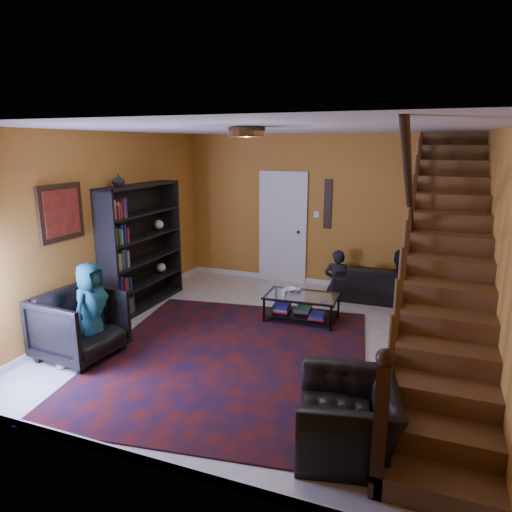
# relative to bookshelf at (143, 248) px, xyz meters

# --- Properties ---
(floor) EXTENTS (5.50, 5.50, 0.00)m
(floor) POSITION_rel_bookshelf_xyz_m (2.40, -0.60, -0.96)
(floor) COLOR beige
(floor) RESTS_ON ground
(room) EXTENTS (5.50, 5.50, 5.50)m
(room) POSITION_rel_bookshelf_xyz_m (1.07, 0.73, -0.91)
(room) COLOR #B66728
(room) RESTS_ON ground
(staircase) EXTENTS (0.95, 5.02, 3.18)m
(staircase) POSITION_rel_bookshelf_xyz_m (4.53, -0.60, 0.43)
(staircase) COLOR brown
(staircase) RESTS_ON floor
(bookshelf) EXTENTS (0.35, 1.80, 2.00)m
(bookshelf) POSITION_rel_bookshelf_xyz_m (0.00, 0.00, 0.00)
(bookshelf) COLOR black
(bookshelf) RESTS_ON floor
(door) EXTENTS (0.82, 0.05, 2.05)m
(door) POSITION_rel_bookshelf_xyz_m (1.70, 2.12, 0.06)
(door) COLOR silver
(door) RESTS_ON floor
(framed_picture) EXTENTS (0.04, 0.74, 0.74)m
(framed_picture) POSITION_rel_bookshelf_xyz_m (-0.17, -1.50, 0.79)
(framed_picture) COLOR maroon
(framed_picture) RESTS_ON room
(wall_hanging) EXTENTS (0.14, 0.03, 0.90)m
(wall_hanging) POSITION_rel_bookshelf_xyz_m (2.55, 2.13, 0.59)
(wall_hanging) COLOR black
(wall_hanging) RESTS_ON room
(ceiling_fixture) EXTENTS (0.40, 0.40, 0.10)m
(ceiling_fixture) POSITION_rel_bookshelf_xyz_m (2.40, -1.40, 1.78)
(ceiling_fixture) COLOR #3F2814
(ceiling_fixture) RESTS_ON room
(rug) EXTENTS (3.78, 4.18, 0.02)m
(rug) POSITION_rel_bookshelf_xyz_m (2.13, -1.27, -0.96)
(rug) COLOR #47120C
(rug) RESTS_ON floor
(sofa) EXTENTS (2.10, 0.84, 0.61)m
(sofa) POSITION_rel_bookshelf_xyz_m (3.90, 1.70, -0.66)
(sofa) COLOR black
(sofa) RESTS_ON floor
(armchair_left) EXTENTS (0.99, 0.96, 0.84)m
(armchair_left) POSITION_rel_bookshelf_xyz_m (0.35, -1.92, -0.55)
(armchair_left) COLOR black
(armchair_left) RESTS_ON floor
(armchair_right) EXTENTS (1.02, 1.12, 0.63)m
(armchair_right) POSITION_rel_bookshelf_xyz_m (3.79, -2.52, -0.65)
(armchair_right) COLOR black
(armchair_right) RESTS_ON floor
(person_adult_a) EXTENTS (0.49, 0.35, 1.25)m
(person_adult_a) POSITION_rel_bookshelf_xyz_m (2.86, 1.75, -0.79)
(person_adult_a) COLOR black
(person_adult_a) RESTS_ON sofa
(person_adult_b) EXTENTS (0.68, 0.55, 1.34)m
(person_adult_b) POSITION_rel_bookshelf_xyz_m (3.90, 1.75, -0.75)
(person_adult_b) COLOR black
(person_adult_b) RESTS_ON sofa
(person_child) EXTENTS (0.39, 0.59, 1.21)m
(person_child) POSITION_rel_bookshelf_xyz_m (0.45, -1.79, -0.36)
(person_child) COLOR #1B5469
(person_child) RESTS_ON armchair_left
(coffee_table) EXTENTS (1.10, 0.68, 0.41)m
(coffee_table) POSITION_rel_bookshelf_xyz_m (2.62, 0.25, -0.73)
(coffee_table) COLOR black
(coffee_table) RESTS_ON floor
(cup_a) EXTENTS (0.14, 0.14, 0.09)m
(cup_a) POSITION_rel_bookshelf_xyz_m (2.54, 0.36, -0.51)
(cup_a) COLOR #999999
(cup_a) RESTS_ON coffee_table
(cup_b) EXTENTS (0.11, 0.11, 0.10)m
(cup_b) POSITION_rel_bookshelf_xyz_m (2.39, 0.09, -0.51)
(cup_b) COLOR #999999
(cup_b) RESTS_ON coffee_table
(bowl) EXTENTS (0.26, 0.26, 0.05)m
(bowl) POSITION_rel_bookshelf_xyz_m (2.40, 0.35, -0.53)
(bowl) COLOR #999999
(bowl) RESTS_ON coffee_table
(vase) EXTENTS (0.18, 0.18, 0.19)m
(vase) POSITION_rel_bookshelf_xyz_m (-0.00, -0.50, 1.13)
(vase) COLOR #999999
(vase) RESTS_ON bookshelf
(popcorn_bucket) EXTENTS (0.13, 0.13, 0.14)m
(popcorn_bucket) POSITION_rel_bookshelf_xyz_m (0.35, -2.26, -0.87)
(popcorn_bucket) COLOR red
(popcorn_bucket) RESTS_ON rug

